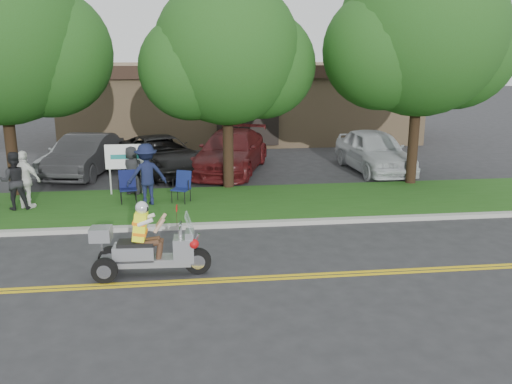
{
  "coord_description": "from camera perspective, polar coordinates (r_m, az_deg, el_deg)",
  "views": [
    {
      "loc": [
        -0.76,
        -11.02,
        4.66
      ],
      "look_at": [
        0.82,
        2.0,
        1.24
      ],
      "focal_mm": 38.0,
      "sensor_mm": 36.0,
      "label": 1
    }
  ],
  "objects": [
    {
      "name": "lawn_chair_b",
      "position": [
        17.26,
        -13.36,
        0.8
      ],
      "size": [
        0.59,
        0.61,
        0.98
      ],
      "rotation": [
        0.0,
        0.0,
        0.16
      ],
      "color": "black",
      "rests_on": "grass_verge"
    },
    {
      "name": "parked_car_right",
      "position": [
        21.48,
        -2.67,
        4.27
      ],
      "size": [
        3.81,
        5.96,
        1.61
      ],
      "primitive_type": "imported",
      "rotation": [
        0.0,
        0.0,
        -0.31
      ],
      "color": "#521314",
      "rests_on": "ground"
    },
    {
      "name": "curb",
      "position": [
        14.83,
        -3.66,
        -3.49
      ],
      "size": [
        60.0,
        0.25,
        0.12
      ],
      "primitive_type": "cube",
      "color": "#A8A89E",
      "rests_on": "ground"
    },
    {
      "name": "parked_car_far_left",
      "position": [
        22.59,
        -18.34,
        3.93
      ],
      "size": [
        2.95,
        4.77,
        1.51
      ],
      "primitive_type": "imported",
      "rotation": [
        0.0,
        0.0,
        -0.28
      ],
      "color": "#B0B3B8",
      "rests_on": "ground"
    },
    {
      "name": "trike_scooter",
      "position": [
        11.78,
        -11.53,
        -5.98
      ],
      "size": [
        2.52,
        0.86,
        1.65
      ],
      "rotation": [
        0.0,
        0.0,
        -0.05
      ],
      "color": "black",
      "rests_on": "ground"
    },
    {
      "name": "tree_right",
      "position": [
        19.68,
        17.09,
        15.07
      ],
      "size": [
        6.86,
        5.6,
        8.07
      ],
      "color": "#332114",
      "rests_on": "ground"
    },
    {
      "name": "spectator_adult_mid",
      "position": [
        17.42,
        -24.05,
        1.09
      ],
      "size": [
        0.92,
        0.77,
        1.72
      ],
      "primitive_type": "imported",
      "rotation": [
        0.0,
        0.0,
        3.28
      ],
      "color": "black",
      "rests_on": "grass_verge"
    },
    {
      "name": "lawn_chair_a",
      "position": [
        16.97,
        -7.76,
        0.79
      ],
      "size": [
        0.68,
        0.69,
        0.96
      ],
      "rotation": [
        0.0,
        0.0,
        -0.44
      ],
      "color": "black",
      "rests_on": "grass_verge"
    },
    {
      "name": "ground",
      "position": [
        11.99,
        -2.79,
        -8.27
      ],
      "size": [
        120.0,
        120.0,
        0.0
      ],
      "primitive_type": "plane",
      "color": "#28282B",
      "rests_on": "ground"
    },
    {
      "name": "business_sign",
      "position": [
        18.08,
        -13.63,
        3.35
      ],
      "size": [
        1.25,
        0.06,
        1.75
      ],
      "color": "silver",
      "rests_on": "ground"
    },
    {
      "name": "spectator_chair_a",
      "position": [
        16.73,
        -11.44,
        1.84
      ],
      "size": [
        1.35,
        0.99,
        1.88
      ],
      "primitive_type": "imported",
      "rotation": [
        0.0,
        0.0,
        3.41
      ],
      "color": "#141937",
      "rests_on": "grass_verge"
    },
    {
      "name": "centerline_near",
      "position": [
        11.46,
        -2.57,
        -9.36
      ],
      "size": [
        60.0,
        0.1,
        0.01
      ],
      "primitive_type": "cube",
      "color": "gold",
      "rests_on": "ground"
    },
    {
      "name": "tree_mid",
      "position": [
        18.3,
        -2.91,
        13.89
      ],
      "size": [
        5.88,
        4.8,
        7.05
      ],
      "color": "#332114",
      "rests_on": "ground"
    },
    {
      "name": "parked_car_far_right",
      "position": [
        22.02,
        12.35,
        4.27
      ],
      "size": [
        2.25,
        4.99,
        1.66
      ],
      "primitive_type": "imported",
      "rotation": [
        0.0,
        0.0,
        0.06
      ],
      "color": "silver",
      "rests_on": "ground"
    },
    {
      "name": "spectator_adult_right",
      "position": [
        17.4,
        -23.13,
        1.19
      ],
      "size": [
        1.1,
        0.78,
        1.74
      ],
      "primitive_type": "imported",
      "rotation": [
        0.0,
        0.0,
        2.75
      ],
      "color": "white",
      "rests_on": "grass_verge"
    },
    {
      "name": "parked_car_mid",
      "position": [
        21.58,
        -9.98,
        3.87
      ],
      "size": [
        4.13,
        5.65,
        1.43
      ],
      "primitive_type": "imported",
      "rotation": [
        0.0,
        0.0,
        0.39
      ],
      "color": "black",
      "rests_on": "ground"
    },
    {
      "name": "centerline_far",
      "position": [
        11.61,
        -2.63,
        -9.05
      ],
      "size": [
        60.0,
        0.1,
        0.01
      ],
      "primitive_type": "cube",
      "color": "gold",
      "rests_on": "ground"
    },
    {
      "name": "commercial_building",
      "position": [
        30.24,
        -1.7,
        9.59
      ],
      "size": [
        18.0,
        8.2,
        4.0
      ],
      "color": "#9E7F5B",
      "rests_on": "ground"
    },
    {
      "name": "grass_verge",
      "position": [
        16.88,
        -4.1,
        -1.25
      ],
      "size": [
        60.0,
        4.0,
        0.1
      ],
      "primitive_type": "cube",
      "color": "#205015",
      "rests_on": "ground"
    },
    {
      "name": "tree_left",
      "position": [
        18.93,
        -25.18,
        13.86
      ],
      "size": [
        6.62,
        5.4,
        7.78
      ],
      "color": "#332114",
      "rests_on": "ground"
    },
    {
      "name": "spectator_chair_b",
      "position": [
        18.11,
        -12.88,
        2.26
      ],
      "size": [
        0.89,
        0.7,
        1.59
      ],
      "primitive_type": "imported",
      "rotation": [
        0.0,
        0.0,
        2.85
      ],
      "color": "black",
      "rests_on": "grass_verge"
    },
    {
      "name": "parked_car_left",
      "position": [
        21.85,
        -17.56,
        3.69
      ],
      "size": [
        2.5,
        4.92,
        1.55
      ],
      "primitive_type": "imported",
      "rotation": [
        0.0,
        0.0,
        -0.19
      ],
      "color": "#28272A",
      "rests_on": "ground"
    }
  ]
}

